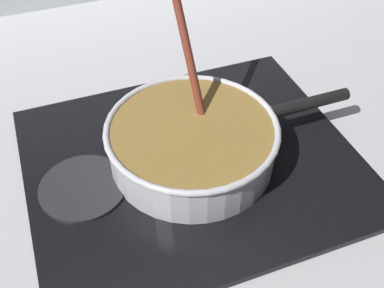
# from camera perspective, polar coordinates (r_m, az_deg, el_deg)

# --- Properties ---
(ground) EXTENTS (2.40, 1.60, 0.04)m
(ground) POSITION_cam_1_polar(r_m,az_deg,el_deg) (0.74, -1.24, -10.89)
(ground) COLOR #B7B7BC
(hob_plate) EXTENTS (0.56, 0.48, 0.01)m
(hob_plate) POSITION_cam_1_polar(r_m,az_deg,el_deg) (0.81, 0.00, -2.16)
(hob_plate) COLOR black
(hob_plate) RESTS_ON ground
(burner_ring) EXTENTS (0.19, 0.19, 0.01)m
(burner_ring) POSITION_cam_1_polar(r_m,az_deg,el_deg) (0.80, 0.00, -1.66)
(burner_ring) COLOR #592D0C
(burner_ring) RESTS_ON hob_plate
(spare_burner) EXTENTS (0.14, 0.14, 0.01)m
(spare_burner) POSITION_cam_1_polar(r_m,az_deg,el_deg) (0.78, -13.25, -5.18)
(spare_burner) COLOR #262628
(spare_burner) RESTS_ON hob_plate
(cooking_pan) EXTENTS (0.44, 0.30, 0.28)m
(cooking_pan) POSITION_cam_1_polar(r_m,az_deg,el_deg) (0.78, 0.10, 0.33)
(cooking_pan) COLOR silver
(cooking_pan) RESTS_ON hob_plate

